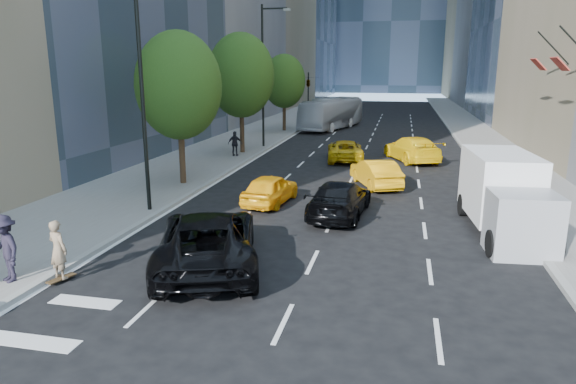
% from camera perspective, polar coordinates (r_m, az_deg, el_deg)
% --- Properties ---
extents(ground, '(160.00, 160.00, 0.00)m').
position_cam_1_polar(ground, '(16.15, -0.80, -7.49)').
color(ground, black).
rests_on(ground, ground).
extents(sidewalk_left, '(6.00, 120.00, 0.15)m').
position_cam_1_polar(sidewalk_left, '(46.72, -3.14, 6.55)').
color(sidewalk_left, slate).
rests_on(sidewalk_left, ground).
extents(sidewalk_right, '(4.00, 120.00, 0.15)m').
position_cam_1_polar(sidewalk_right, '(45.50, 20.70, 5.51)').
color(sidewalk_right, slate).
rests_on(sidewalk_right, ground).
extents(lamp_near, '(2.13, 0.22, 10.00)m').
position_cam_1_polar(lamp_near, '(21.07, -15.64, 13.13)').
color(lamp_near, black).
rests_on(lamp_near, sidewalk_left).
extents(lamp_far, '(2.13, 0.22, 10.00)m').
position_cam_1_polar(lamp_far, '(37.94, -2.57, 13.61)').
color(lamp_far, black).
rests_on(lamp_far, sidewalk_left).
extents(tree_near, '(4.20, 4.20, 7.46)m').
position_cam_1_polar(tree_near, '(25.97, -12.05, 11.47)').
color(tree_near, '#312313').
rests_on(tree_near, sidewalk_left).
extents(tree_mid, '(4.50, 4.50, 7.99)m').
position_cam_1_polar(tree_mid, '(35.31, -5.26, 12.76)').
color(tree_mid, '#312313').
rests_on(tree_mid, sidewalk_left).
extents(tree_far, '(3.90, 3.90, 6.92)m').
position_cam_1_polar(tree_far, '(47.88, -0.43, 12.21)').
color(tree_far, '#312313').
rests_on(tree_far, sidewalk_left).
extents(traffic_signal, '(2.48, 0.53, 5.20)m').
position_cam_1_polar(traffic_signal, '(55.57, 2.27, 11.99)').
color(traffic_signal, black).
rests_on(traffic_signal, sidewalk_left).
extents(skateboarder, '(0.70, 0.57, 1.68)m').
position_cam_1_polar(skateboarder, '(15.59, -24.14, -6.25)').
color(skateboarder, '#856E53').
rests_on(skateboarder, ground).
extents(black_sedan_lincoln, '(4.59, 6.68, 1.70)m').
position_cam_1_polar(black_sedan_lincoln, '(15.53, -8.90, -5.21)').
color(black_sedan_lincoln, black).
rests_on(black_sedan_lincoln, ground).
extents(black_sedan_mercedes, '(2.38, 5.06, 1.43)m').
position_cam_1_polar(black_sedan_mercedes, '(20.65, 5.76, -0.76)').
color(black_sedan_mercedes, black).
rests_on(black_sedan_mercedes, ground).
extents(taxi_a, '(1.99, 4.02, 1.32)m').
position_cam_1_polar(taxi_a, '(22.46, -1.98, 0.34)').
color(taxi_a, '#FBAE0D').
rests_on(taxi_a, ground).
extents(taxi_b, '(2.93, 4.45, 1.39)m').
position_cam_1_polar(taxi_b, '(26.11, 9.70, 2.11)').
color(taxi_b, orange).
rests_on(taxi_b, ground).
extents(taxi_c, '(2.82, 5.00, 1.32)m').
position_cam_1_polar(taxi_c, '(33.25, 6.36, 4.62)').
color(taxi_c, '#D0A20A').
rests_on(taxi_c, ground).
extents(taxi_d, '(4.08, 5.83, 1.57)m').
position_cam_1_polar(taxi_d, '(33.83, 13.60, 4.69)').
color(taxi_d, yellow).
rests_on(taxi_d, ground).
extents(city_bus, '(5.14, 11.02, 2.99)m').
position_cam_1_polar(city_bus, '(50.75, 4.92, 8.70)').
color(city_bus, silver).
rests_on(city_bus, ground).
extents(box_truck, '(2.62, 6.04, 2.81)m').
position_cam_1_polar(box_truck, '(19.78, 22.93, -0.29)').
color(box_truck, white).
rests_on(box_truck, ground).
extents(pedestrian_b, '(0.98, 0.44, 1.64)m').
position_cam_1_polar(pedestrian_b, '(34.05, -5.89, 5.37)').
color(pedestrian_b, black).
rests_on(pedestrian_b, sidewalk_left).
extents(pedestrian_c, '(1.40, 1.19, 1.88)m').
position_cam_1_polar(pedestrian_c, '(15.84, -28.95, -5.51)').
color(pedestrian_c, black).
rests_on(pedestrian_c, sidewalk_left).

